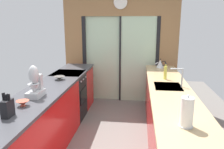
# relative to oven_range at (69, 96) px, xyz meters

# --- Properties ---
(ground_plane) EXTENTS (5.04, 7.60, 0.02)m
(ground_plane) POSITION_rel_oven_range_xyz_m (0.91, -0.65, -0.47)
(ground_plane) COLOR slate
(back_wall_unit) EXTENTS (2.64, 0.12, 2.70)m
(back_wall_unit) POSITION_rel_oven_range_xyz_m (0.91, 1.15, 1.07)
(back_wall_unit) COLOR olive
(back_wall_unit) RESTS_ON ground_plane
(left_counter_run) EXTENTS (0.62, 3.80, 0.92)m
(left_counter_run) POSITION_rel_oven_range_xyz_m (-0.00, -1.12, 0.01)
(left_counter_run) COLOR red
(left_counter_run) RESTS_ON ground_plane
(right_counter_run) EXTENTS (0.62, 3.80, 0.92)m
(right_counter_run) POSITION_rel_oven_range_xyz_m (1.82, -0.95, 0.01)
(right_counter_run) COLOR red
(right_counter_run) RESTS_ON ground_plane
(sink_faucet) EXTENTS (0.19, 0.02, 0.28)m
(sink_faucet) POSITION_rel_oven_range_xyz_m (1.97, -0.70, 0.65)
(sink_faucet) COLOR #B7BABC
(sink_faucet) RESTS_ON right_counter_run
(oven_range) EXTENTS (0.60, 0.60, 0.92)m
(oven_range) POSITION_rel_oven_range_xyz_m (0.00, 0.00, 0.00)
(oven_range) COLOR black
(oven_range) RESTS_ON ground_plane
(mixing_bowl_mid) EXTENTS (0.15, 0.15, 0.07)m
(mixing_bowl_mid) POSITION_rel_oven_range_xyz_m (0.02, -1.74, 0.50)
(mixing_bowl_mid) COLOR #BC4C38
(mixing_bowl_mid) RESTS_ON left_counter_run
(mixing_bowl_far) EXTENTS (0.19, 0.19, 0.06)m
(mixing_bowl_far) POSITION_rel_oven_range_xyz_m (0.02, -0.53, 0.50)
(mixing_bowl_far) COLOR #514C47
(mixing_bowl_far) RESTS_ON left_counter_run
(knife_block) EXTENTS (0.09, 0.14, 0.26)m
(knife_block) POSITION_rel_oven_range_xyz_m (0.02, -2.04, 0.56)
(knife_block) COLOR black
(knife_block) RESTS_ON left_counter_run
(stand_mixer) EXTENTS (0.17, 0.27, 0.42)m
(stand_mixer) POSITION_rel_oven_range_xyz_m (0.02, -1.41, 0.63)
(stand_mixer) COLOR #B7BABC
(stand_mixer) RESTS_ON left_counter_run
(kettle) EXTENTS (0.24, 0.16, 0.20)m
(kettle) POSITION_rel_oven_range_xyz_m (1.80, 0.71, 0.55)
(kettle) COLOR #B7BABC
(kettle) RESTS_ON right_counter_run
(soap_bottle) EXTENTS (0.05, 0.05, 0.27)m
(soap_bottle) POSITION_rel_oven_range_xyz_m (1.80, -0.28, 0.58)
(soap_bottle) COLOR #D1CC4C
(soap_bottle) RESTS_ON right_counter_run
(paper_towel_roll) EXTENTS (0.14, 0.14, 0.32)m
(paper_towel_roll) POSITION_rel_oven_range_xyz_m (1.80, -2.05, 0.61)
(paper_towel_roll) COLOR #B7BABC
(paper_towel_roll) RESTS_ON right_counter_run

